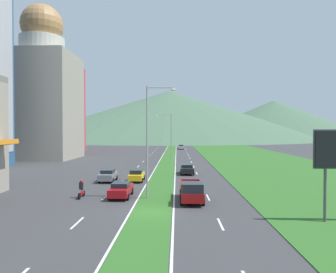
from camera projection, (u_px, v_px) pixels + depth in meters
ground_plane at (152, 213)px, 24.56m from camera, size 600.00×600.00×0.00m
grass_median at (169, 154)px, 84.52m from camera, size 3.20×240.00×0.06m
grass_verge_right at (245, 155)px, 83.93m from camera, size 24.00×240.00×0.06m
lane_dash_left_2 at (77, 223)px, 21.92m from camera, size 0.16×2.80×0.01m
lane_dash_left_3 at (105, 197)px, 30.52m from camera, size 0.16×2.80×0.01m
lane_dash_left_4 at (121, 182)px, 39.13m from camera, size 0.16×2.80×0.01m
lane_dash_left_5 at (131, 173)px, 47.73m from camera, size 0.16×2.80×0.01m
lane_dash_left_6 at (138, 166)px, 56.33m from camera, size 0.16×2.80×0.01m
lane_dash_left_7 at (143, 162)px, 64.94m from camera, size 0.16×2.80×0.01m
lane_dash_left_8 at (147, 158)px, 73.54m from camera, size 0.16×2.80×0.01m
lane_dash_left_9 at (150, 155)px, 82.14m from camera, size 0.16×2.80×0.01m
lane_dash_left_10 at (153, 153)px, 90.74m from camera, size 0.16×2.80×0.01m
lane_dash_left_11 at (155, 151)px, 99.35m from camera, size 0.16×2.80×0.01m
lane_dash_left_12 at (157, 149)px, 107.95m from camera, size 0.16×2.80×0.01m
lane_dash_left_13 at (158, 148)px, 116.55m from camera, size 0.16×2.80×0.01m
lane_dash_right_2 at (220, 224)px, 21.63m from camera, size 0.16×2.80×0.01m
lane_dash_right_3 at (208, 197)px, 30.23m from camera, size 0.16×2.80×0.01m
lane_dash_right_4 at (201, 183)px, 38.83m from camera, size 0.16×2.80×0.01m
lane_dash_right_5 at (197, 173)px, 47.44m from camera, size 0.16×2.80×0.01m
lane_dash_right_6 at (194, 167)px, 56.04m from camera, size 0.16×2.80×0.01m
lane_dash_right_7 at (191, 162)px, 64.64m from camera, size 0.16×2.80×0.01m
lane_dash_right_8 at (190, 158)px, 73.25m from camera, size 0.16×2.80×0.01m
lane_dash_right_9 at (188, 155)px, 81.85m from camera, size 0.16×2.80×0.01m
lane_dash_right_10 at (187, 153)px, 90.45m from camera, size 0.16×2.80×0.01m
lane_dash_right_11 at (186, 151)px, 99.05m from camera, size 0.16×2.80×0.01m
lane_dash_right_12 at (186, 149)px, 107.66m from camera, size 0.16×2.80×0.01m
lane_dash_right_13 at (185, 148)px, 116.26m from camera, size 0.16×2.80×0.01m
edge_line_median_left at (163, 155)px, 84.57m from camera, size 0.16×240.00×0.01m
edge_line_median_right at (176, 155)px, 84.47m from camera, size 0.16×240.00×0.01m
domed_building at (43, 93)px, 71.91m from camera, size 15.07×15.07×36.00m
midrise_colored at (60, 109)px, 99.53m from camera, size 12.88×12.88×27.57m
hill_far_left at (89, 126)px, 297.63m from camera, size 194.42×194.42×22.13m
hill_far_center at (169, 115)px, 250.41m from camera, size 236.12×236.12×38.87m
hill_far_right at (274, 120)px, 254.83m from camera, size 154.14×154.14×31.52m
street_lamp_near at (150, 135)px, 29.64m from camera, size 2.87×0.33×10.91m
street_lamp_mid at (170, 135)px, 60.12m from camera, size 3.24×0.37×9.88m
car_0 at (108, 175)px, 39.77m from camera, size 1.95×4.07×1.56m
car_1 at (121, 189)px, 30.40m from camera, size 1.99×4.45×1.50m
car_2 at (181, 147)px, 108.50m from camera, size 1.88×4.46×1.61m
car_3 at (137, 175)px, 39.88m from camera, size 1.87×4.03×1.53m
car_4 at (187, 169)px, 46.67m from camera, size 2.04×4.55×1.45m
pickup_truck_0 at (192, 191)px, 28.32m from camera, size 2.18×5.40×2.00m
motorcycle_rider at (81, 190)px, 30.05m from camera, size 0.36×2.00×1.80m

